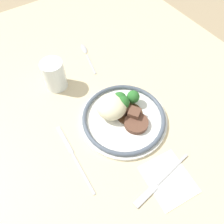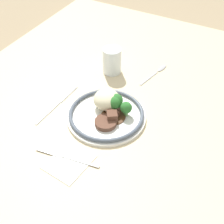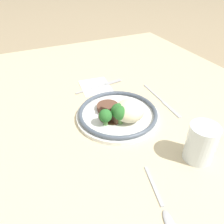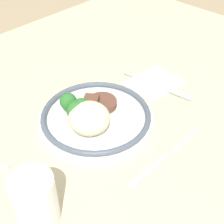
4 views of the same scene
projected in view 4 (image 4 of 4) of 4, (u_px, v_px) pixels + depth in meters
name	position (u px, v px, depth m)	size (l,w,h in m)	color
ground_plane	(100.00, 142.00, 0.68)	(8.00, 8.00, 0.00)	#998466
dining_table	(99.00, 136.00, 0.66)	(1.41, 1.07, 0.04)	beige
napkin	(155.00, 82.00, 0.78)	(0.13, 0.12, 0.00)	white
plate	(93.00, 115.00, 0.66)	(0.25, 0.25, 0.07)	white
juice_glass	(36.00, 203.00, 0.47)	(0.07, 0.07, 0.10)	yellow
fork	(163.00, 88.00, 0.76)	(0.04, 0.19, 0.00)	#ADADB2
knife	(165.00, 157.00, 0.59)	(0.21, 0.02, 0.00)	#ADADB2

